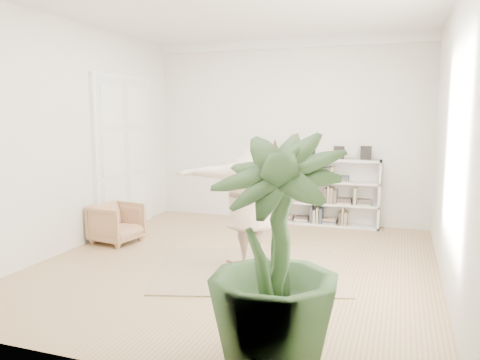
% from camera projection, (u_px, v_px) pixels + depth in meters
% --- Properties ---
extents(floor, '(6.00, 6.00, 0.00)m').
position_uv_depth(floor, '(237.00, 263.00, 6.80)').
color(floor, '#9A704F').
rests_on(floor, ground).
extents(room_shell, '(6.00, 6.00, 6.00)m').
position_uv_depth(room_shell, '(288.00, 43.00, 9.06)').
color(room_shell, silver).
rests_on(room_shell, floor).
extents(doors, '(0.09, 1.78, 2.92)m').
position_uv_depth(doors, '(124.00, 155.00, 8.70)').
color(doors, white).
rests_on(doors, floor).
extents(bookshelf, '(2.20, 0.35, 1.64)m').
position_uv_depth(bookshelf, '(322.00, 193.00, 9.10)').
color(bookshelf, silver).
rests_on(bookshelf, floor).
extents(armchair, '(0.83, 0.81, 0.66)m').
position_uv_depth(armchair, '(117.00, 223.00, 7.86)').
color(armchair, tan).
rests_on(armchair, floor).
extents(rug, '(2.97, 2.64, 0.02)m').
position_uv_depth(rug, '(250.00, 269.00, 6.50)').
color(rug, tan).
rests_on(rug, floor).
extents(rocker_board, '(0.53, 0.40, 0.10)m').
position_uv_depth(rocker_board, '(250.00, 266.00, 6.49)').
color(rocker_board, brown).
rests_on(rocker_board, rug).
extents(person, '(2.10, 1.12, 1.65)m').
position_uv_depth(person, '(250.00, 203.00, 6.37)').
color(person, beige).
rests_on(person, rocker_board).
extents(houseplant, '(1.31, 1.31, 2.00)m').
position_uv_depth(houseplant, '(274.00, 254.00, 3.87)').
color(houseplant, '#2F4E27').
rests_on(houseplant, floor).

